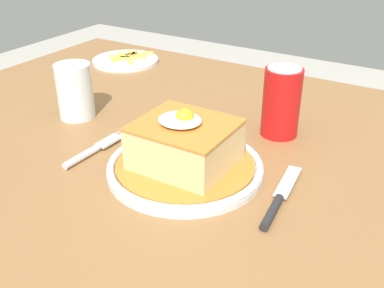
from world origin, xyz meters
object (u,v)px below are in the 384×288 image
at_px(knife, 277,203).
at_px(drinking_glass, 75,95).
at_px(side_plate_fries, 126,60).
at_px(soda_can, 281,102).
at_px(main_plate, 185,167).
at_px(fork, 91,151).

distance_m(knife, drinking_glass, 0.45).
bearing_deg(knife, side_plate_fries, 145.74).
bearing_deg(drinking_glass, side_plate_fries, 112.91).
bearing_deg(soda_can, main_plate, -110.27).
xyz_separation_m(main_plate, side_plate_fries, (-0.42, 0.38, -0.00)).
xyz_separation_m(main_plate, drinking_glass, (-0.29, 0.07, 0.04)).
xyz_separation_m(fork, drinking_glass, (-0.13, 0.10, 0.04)).
height_order(fork, soda_can, soda_can).
bearing_deg(knife, main_plate, 175.92).
bearing_deg(drinking_glass, knife, -9.92).
bearing_deg(fork, drinking_glass, 141.42).
bearing_deg(main_plate, soda_can, 69.73).
relative_size(knife, soda_can, 1.34).
distance_m(main_plate, fork, 0.17).
bearing_deg(knife, drinking_glass, 170.08).
distance_m(fork, knife, 0.32).
xyz_separation_m(soda_can, drinking_glass, (-0.36, -0.13, -0.02)).
height_order(main_plate, drinking_glass, drinking_glass).
height_order(main_plate, side_plate_fries, main_plate).
distance_m(fork, side_plate_fries, 0.49).
relative_size(knife, side_plate_fries, 0.98).
height_order(drinking_glass, side_plate_fries, drinking_glass).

